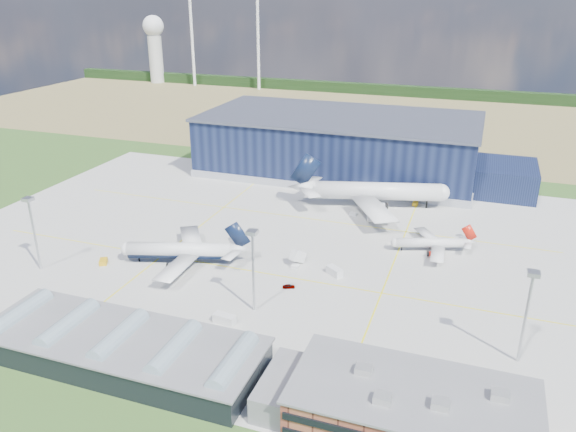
# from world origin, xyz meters

# --- Properties ---
(ground) EXTENTS (600.00, 600.00, 0.00)m
(ground) POSITION_xyz_m (0.00, 0.00, 0.00)
(ground) COLOR #2C5720
(ground) RESTS_ON ground
(apron) EXTENTS (220.00, 160.00, 0.08)m
(apron) POSITION_xyz_m (0.00, 10.00, 0.03)
(apron) COLOR #ACACA6
(apron) RESTS_ON ground
(farmland) EXTENTS (600.00, 220.00, 0.01)m
(farmland) POSITION_xyz_m (0.00, 220.00, 0.00)
(farmland) COLOR #937C4F
(farmland) RESTS_ON ground
(treeline) EXTENTS (600.00, 8.00, 8.00)m
(treeline) POSITION_xyz_m (0.00, 300.00, 4.00)
(treeline) COLOR black
(treeline) RESTS_ON ground
(horizon_dressing) EXTENTS (440.20, 18.00, 70.00)m
(horizon_dressing) POSITION_xyz_m (-191.30, 294.39, 34.20)
(horizon_dressing) COLOR white
(horizon_dressing) RESTS_ON ground
(hangar) EXTENTS (145.00, 62.00, 26.10)m
(hangar) POSITION_xyz_m (2.81, 94.80, 11.62)
(hangar) COLOR black
(hangar) RESTS_ON ground
(ops_building) EXTENTS (46.00, 23.00, 10.90)m
(ops_building) POSITION_xyz_m (55.01, -60.00, 4.79)
(ops_building) COLOR brown
(ops_building) RESTS_ON ground
(glass_concourse) EXTENTS (78.00, 23.00, 8.60)m
(glass_concourse) POSITION_xyz_m (-6.45, -60.00, 3.69)
(glass_concourse) COLOR black
(glass_concourse) RESTS_ON ground
(light_mast_west) EXTENTS (2.60, 2.60, 23.00)m
(light_mast_west) POSITION_xyz_m (-60.00, -30.00, 15.43)
(light_mast_west) COLOR #AEB0B5
(light_mast_west) RESTS_ON ground
(light_mast_center) EXTENTS (2.60, 2.60, 23.00)m
(light_mast_center) POSITION_xyz_m (10.00, -30.00, 15.43)
(light_mast_center) COLOR #AEB0B5
(light_mast_center) RESTS_ON ground
(light_mast_east) EXTENTS (2.60, 2.60, 23.00)m
(light_mast_east) POSITION_xyz_m (75.00, -30.00, 15.43)
(light_mast_east) COLOR #AEB0B5
(light_mast_east) RESTS_ON ground
(airliner_navy) EXTENTS (51.37, 50.78, 13.43)m
(airliner_navy) POSITION_xyz_m (-22.28, -12.00, 6.71)
(airliner_navy) COLOR silver
(airliner_navy) RESTS_ON ground
(airliner_red) EXTENTS (35.39, 35.01, 9.15)m
(airliner_red) POSITION_xyz_m (49.25, 22.00, 4.57)
(airliner_red) COLOR silver
(airliner_red) RESTS_ON ground
(airliner_widebody) EXTENTS (76.07, 75.12, 20.29)m
(airliner_widebody) POSITION_xyz_m (25.21, 55.00, 10.15)
(airliner_widebody) COLOR silver
(airliner_widebody) RESTS_ON ground
(gse_tug_a) EXTENTS (3.69, 4.23, 1.50)m
(gse_tug_a) POSITION_xyz_m (-44.14, -20.84, 0.75)
(gse_tug_a) COLOR gold
(gse_tug_a) RESTS_ON ground
(gse_van_a) EXTENTS (5.91, 3.07, 2.48)m
(gse_van_a) POSITION_xyz_m (5.33, -38.25, 1.24)
(gse_van_a) COLOR silver
(gse_van_a) RESTS_ON ground
(gse_van_b) EXTENTS (5.79, 5.18, 2.47)m
(gse_van_b) POSITION_xyz_m (24.85, -4.07, 1.23)
(gse_van_b) COLOR silver
(gse_van_b) RESTS_ON ground
(gse_tug_c) EXTENTS (2.06, 3.15, 1.34)m
(gse_tug_c) POSITION_xyz_m (39.51, 62.00, 0.67)
(gse_tug_c) COLOR gold
(gse_tug_c) RESTS_ON ground
(gse_cart_b) EXTENTS (3.02, 2.34, 1.16)m
(gse_cart_b) POSITION_xyz_m (19.14, 43.57, 0.58)
(gse_cart_b) COLOR silver
(gse_cart_b) RESTS_ON ground
(airstair) EXTENTS (4.02, 5.73, 3.40)m
(airstair) POSITION_xyz_m (12.33, -0.98, 1.70)
(airstair) COLOR silver
(airstair) RESTS_ON ground
(car_a) EXTENTS (3.77, 2.69, 1.19)m
(car_a) POSITION_xyz_m (14.68, -15.95, 0.60)
(car_a) COLOR #99999E
(car_a) RESTS_ON ground
(car_b) EXTENTS (3.68, 2.02, 1.15)m
(car_b) POSITION_xyz_m (57.05, -48.00, 0.58)
(car_b) COLOR #99999E
(car_b) RESTS_ON ground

